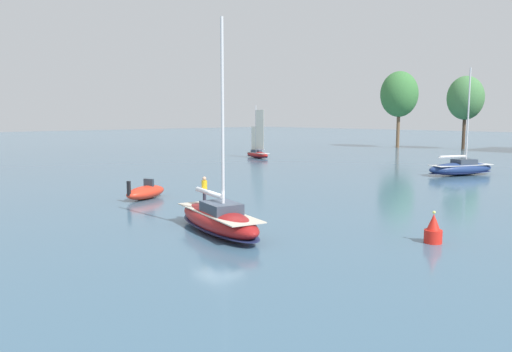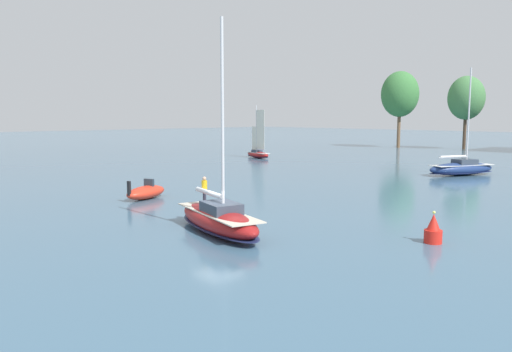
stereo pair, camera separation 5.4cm
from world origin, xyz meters
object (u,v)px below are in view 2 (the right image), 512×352
(sailboat_moored_near_marina, at_px, (258,153))
(sailboat_moored_outer_mooring, at_px, (461,168))
(tree_shore_center, at_px, (400,94))
(sailboat_main, at_px, (218,218))
(motor_tender, at_px, (146,192))
(channel_buoy, at_px, (433,230))
(tree_shore_left, at_px, (466,98))

(sailboat_moored_near_marina, distance_m, sailboat_moored_outer_mooring, 32.67)
(tree_shore_center, height_order, sailboat_main, tree_shore_center)
(sailboat_moored_outer_mooring, distance_m, motor_tender, 35.79)
(sailboat_moored_near_marina, distance_m, channel_buoy, 54.24)
(sailboat_moored_near_marina, relative_size, sailboat_moored_outer_mooring, 0.70)
(sailboat_main, relative_size, sailboat_moored_near_marina, 1.43)
(sailboat_main, bearing_deg, sailboat_moored_outer_mooring, 94.00)
(tree_shore_left, height_order, motor_tender, tree_shore_left)
(motor_tender, bearing_deg, channel_buoy, 8.60)
(tree_shore_left, relative_size, motor_tender, 3.08)
(tree_shore_center, relative_size, motor_tender, 3.37)
(tree_shore_left, bearing_deg, sailboat_main, -75.07)
(sailboat_moored_outer_mooring, bearing_deg, sailboat_moored_near_marina, -179.25)
(sailboat_main, bearing_deg, motor_tender, 166.32)
(sailboat_moored_near_marina, xyz_separation_m, motor_tender, (22.19, -33.79, -0.18))
(tree_shore_center, xyz_separation_m, sailboat_main, (33.28, -75.85, -10.25))
(motor_tender, bearing_deg, sailboat_moored_near_marina, 123.29)
(tree_shore_center, bearing_deg, sailboat_moored_near_marina, -92.95)
(sailboat_moored_near_marina, distance_m, motor_tender, 40.42)
(tree_shore_left, distance_m, motor_tender, 78.52)
(sailboat_main, distance_m, motor_tender, 13.49)
(tree_shore_left, distance_m, sailboat_moored_near_marina, 46.77)
(sailboat_main, relative_size, channel_buoy, 6.97)
(tree_shore_left, bearing_deg, tree_shore_center, -157.74)
(tree_shore_center, relative_size, channel_buoy, 9.23)
(tree_shore_center, bearing_deg, motor_tender, -74.48)
(tree_shore_left, height_order, channel_buoy, tree_shore_left)
(sailboat_main, xyz_separation_m, channel_buoy, (9.67, 6.63, -0.14))
(tree_shore_center, distance_m, sailboat_moored_outer_mooring, 50.23)
(sailboat_moored_near_marina, bearing_deg, tree_shore_left, 72.49)
(tree_shore_left, xyz_separation_m, tree_shore_center, (-11.78, -4.82, 0.95))
(sailboat_main, bearing_deg, channel_buoy, 34.45)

